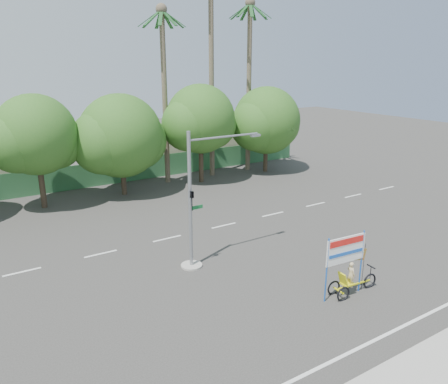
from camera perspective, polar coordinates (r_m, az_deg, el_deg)
ground at (r=21.16m, az=7.16°, el=-12.08°), size 120.00×120.00×0.00m
sidewalk_near at (r=17.05m, az=24.52°, el=-21.36°), size 50.00×2.40×0.12m
fence at (r=38.71m, az=-13.34°, el=2.66°), size 38.00×0.08×2.00m
building_right at (r=45.62m, az=-5.78°, el=6.18°), size 14.00×8.00×3.60m
tree_left at (r=32.92m, az=-23.42°, el=6.51°), size 6.66×5.60×8.07m
tree_center at (r=34.43m, az=-13.42°, el=6.83°), size 7.62×6.40×7.85m
tree_right at (r=37.15m, az=-3.15°, el=9.17°), size 6.90×5.80×8.36m
tree_far_right at (r=41.06m, az=5.51°, el=9.02°), size 7.38×6.20×7.94m
palm_tall at (r=39.13m, az=-1.67°, el=17.25°), size 3.73×3.79×17.45m
palm_mid at (r=41.33m, az=3.30°, el=15.73°), size 3.73×3.79×15.45m
palm_short at (r=37.06m, az=-7.84°, el=14.65°), size 3.73×3.79×14.45m
traffic_signal at (r=21.85m, az=-3.70°, el=-2.62°), size 4.72×1.10×7.00m
trike_billboard at (r=20.52m, az=16.00°, el=-9.77°), size 3.09×0.79×3.04m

